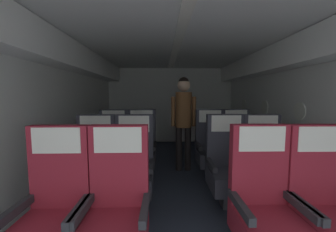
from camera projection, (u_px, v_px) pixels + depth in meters
ground at (178, 188)px, 2.99m from camera, size 3.71×6.41×0.02m
fuselage_shell at (177, 81)px, 3.10m from camera, size 3.59×6.06×2.14m
seat_a_left_window at (53, 213)px, 1.54m from camera, size 0.49×0.51×1.09m
seat_a_left_aisle at (117, 211)px, 1.56m from camera, size 0.49×0.51×1.09m
seat_a_right_aisle at (326, 209)px, 1.59m from camera, size 0.49×0.51×1.09m
seat_a_right_window at (265, 208)px, 1.60m from camera, size 0.49×0.51×1.09m
seat_b_left_window at (94, 169)px, 2.46m from camera, size 0.49×0.51×1.09m
seat_b_left_aisle at (134, 169)px, 2.47m from camera, size 0.49×0.51×1.09m
seat_b_right_aisle at (265, 168)px, 2.50m from camera, size 0.49×0.51×1.09m
seat_b_right_window at (227, 167)px, 2.51m from camera, size 0.49×0.51×1.09m
seat_c_left_window at (113, 149)px, 3.37m from camera, size 0.49×0.51×1.09m
seat_c_left_aisle at (141, 149)px, 3.39m from camera, size 0.49×0.51×1.09m
seat_c_right_aisle at (237, 148)px, 3.43m from camera, size 0.49×0.51×1.09m
seat_c_right_window at (211, 149)px, 3.40m from camera, size 0.49×0.51×1.09m
flight_attendant at (184, 113)px, 3.61m from camera, size 0.43×0.28×1.63m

